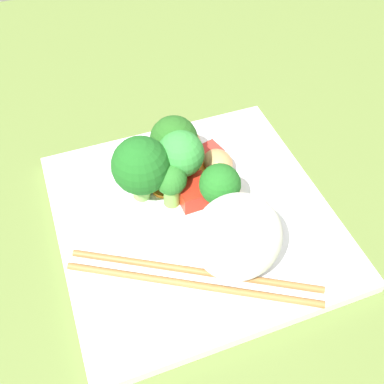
% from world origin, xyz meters
% --- Properties ---
extents(ground_plane, '(1.10, 1.10, 0.02)m').
position_xyz_m(ground_plane, '(0.00, 0.00, -0.01)').
color(ground_plane, olive).
extents(square_plate, '(0.28, 0.28, 0.01)m').
position_xyz_m(square_plate, '(0.00, 0.00, 0.01)').
color(square_plate, white).
rests_on(square_plate, ground_plane).
extents(rice_mound, '(0.11, 0.11, 0.07)m').
position_xyz_m(rice_mound, '(0.06, 0.02, 0.05)').
color(rice_mound, white).
rests_on(rice_mound, square_plate).
extents(broccoli_floret_0, '(0.05, 0.05, 0.07)m').
position_xyz_m(broccoli_floret_0, '(-0.05, -0.00, 0.05)').
color(broccoli_floret_0, '#6AA644').
rests_on(broccoli_floret_0, square_plate).
extents(broccoli_floret_1, '(0.05, 0.05, 0.07)m').
position_xyz_m(broccoli_floret_1, '(-0.07, 0.00, 0.05)').
color(broccoli_floret_1, '#74B152').
rests_on(broccoli_floret_1, square_plate).
extents(broccoli_floret_2, '(0.06, 0.06, 0.08)m').
position_xyz_m(broccoli_floret_2, '(-0.04, -0.04, 0.06)').
color(broccoli_floret_2, '#7FBA55').
rests_on(broccoli_floret_2, square_plate).
extents(broccoli_floret_3, '(0.04, 0.04, 0.06)m').
position_xyz_m(broccoli_floret_3, '(0.00, 0.03, 0.05)').
color(broccoli_floret_3, '#60A950').
rests_on(broccoli_floret_3, square_plate).
extents(broccoli_floret_4, '(0.03, 0.03, 0.05)m').
position_xyz_m(broccoli_floret_4, '(-0.02, -0.02, 0.04)').
color(broccoli_floret_4, '#70B145').
rests_on(broccoli_floret_4, square_plate).
extents(carrot_slice_0, '(0.03, 0.03, 0.00)m').
position_xyz_m(carrot_slice_0, '(-0.04, -0.02, 0.02)').
color(carrot_slice_0, orange).
rests_on(carrot_slice_0, square_plate).
extents(carrot_slice_1, '(0.04, 0.04, 0.01)m').
position_xyz_m(carrot_slice_1, '(-0.06, 0.02, 0.02)').
color(carrot_slice_1, orange).
rests_on(carrot_slice_1, square_plate).
extents(carrot_slice_2, '(0.04, 0.04, 0.00)m').
position_xyz_m(carrot_slice_2, '(-0.02, 0.04, 0.02)').
color(carrot_slice_2, orange).
rests_on(carrot_slice_2, square_plate).
extents(pepper_chunk_0, '(0.04, 0.03, 0.02)m').
position_xyz_m(pepper_chunk_0, '(-0.09, -0.02, 0.02)').
color(pepper_chunk_0, red).
rests_on(pepper_chunk_0, square_plate).
extents(pepper_chunk_1, '(0.03, 0.03, 0.01)m').
position_xyz_m(pepper_chunk_1, '(-0.07, -0.03, 0.02)').
color(pepper_chunk_1, red).
rests_on(pepper_chunk_1, square_plate).
extents(pepper_chunk_2, '(0.03, 0.03, 0.01)m').
position_xyz_m(pepper_chunk_2, '(-0.07, 0.04, 0.02)').
color(pepper_chunk_2, red).
rests_on(pepper_chunk_2, square_plate).
extents(pepper_chunk_3, '(0.04, 0.03, 0.02)m').
position_xyz_m(pepper_chunk_3, '(-0.02, 0.01, 0.02)').
color(pepper_chunk_3, red).
rests_on(pepper_chunk_3, square_plate).
extents(chicken_piece_0, '(0.03, 0.04, 0.02)m').
position_xyz_m(chicken_piece_0, '(-0.10, 0.02, 0.02)').
color(chicken_piece_0, tan).
rests_on(chicken_piece_0, square_plate).
extents(chicken_piece_1, '(0.04, 0.04, 0.02)m').
position_xyz_m(chicken_piece_1, '(-0.05, 0.04, 0.03)').
color(chicken_piece_1, tan).
rests_on(chicken_piece_1, square_plate).
extents(chopstick_pair, '(0.12, 0.22, 0.01)m').
position_xyz_m(chopstick_pair, '(0.07, -0.02, 0.02)').
color(chopstick_pair, '#9C6936').
rests_on(chopstick_pair, square_plate).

